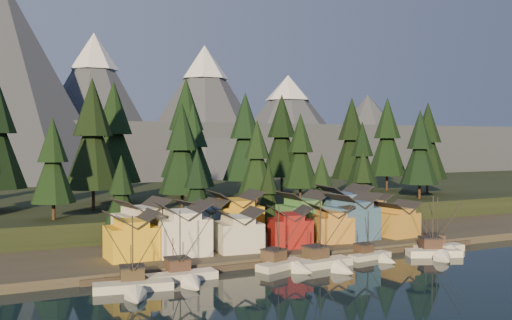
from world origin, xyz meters
name	(u,v)px	position (x,y,z in m)	size (l,w,h in m)	color
ground	(356,280)	(0.00, 0.00, 0.00)	(500.00, 500.00, 0.00)	black
shore_strip	(249,237)	(0.00, 40.00, 0.75)	(400.00, 50.00, 1.50)	#3B372B
hillside	(178,204)	(0.00, 90.00, 3.00)	(420.00, 100.00, 6.00)	black
dock	(303,258)	(0.00, 16.50, 0.50)	(80.00, 4.00, 1.00)	#463B32
mountain_ridge	(91,132)	(-4.20, 213.59, 26.06)	(560.00, 190.00, 90.00)	#4A4F5F
boat_0	(134,278)	(-33.44, 7.86, 2.18)	(12.23, 13.01, 12.21)	beige
boat_1	(184,268)	(-24.83, 10.69, 2.22)	(11.57, 12.61, 12.28)	silver
boat_2	(286,256)	(-6.37, 11.30, 2.34)	(10.36, 10.92, 12.03)	beige
boat_3	(327,254)	(0.58, 9.07, 2.40)	(11.66, 12.49, 12.84)	silver
boat_4	(374,250)	(12.29, 11.32, 1.82)	(9.30, 9.89, 9.87)	silver
boat_5	(436,244)	(24.08, 7.75, 2.50)	(10.93, 11.53, 12.79)	white
boat_6	(443,241)	(29.10, 11.29, 2.26)	(10.50, 11.19, 11.89)	silver
house_front_0	(131,234)	(-29.77, 24.65, 5.84)	(8.54, 8.10, 8.26)	yellow
house_front_1	(182,227)	(-20.55, 24.49, 6.49)	(9.70, 9.36, 9.49)	white
house_front_2	(238,229)	(-10.14, 23.07, 5.63)	(8.72, 8.78, 7.86)	beige
house_front_3	(290,226)	(0.84, 22.79, 5.55)	(9.06, 8.80, 7.72)	maroon
house_front_4	(331,222)	(11.12, 23.81, 5.43)	(8.81, 9.25, 7.49)	#BB7F30
house_front_5	(352,215)	(16.62, 24.33, 6.54)	(9.83, 9.08, 9.60)	#3A618A
house_front_6	(397,218)	(27.27, 22.73, 5.43)	(8.20, 7.84, 7.48)	#BC8830
house_back_0	(141,223)	(-26.15, 31.89, 6.56)	(10.18, 9.89, 9.63)	beige
house_back_1	(202,221)	(-14.10, 31.51, 6.18)	(9.19, 9.27, 8.91)	#355B7E
house_back_2	(236,215)	(-6.12, 33.17, 6.86)	(10.14, 9.41, 10.20)	gold
house_back_3	(303,212)	(9.83, 33.14, 6.47)	(9.52, 8.52, 9.46)	#427A42
house_back_4	(344,208)	(19.33, 31.25, 7.09)	(10.55, 10.19, 10.65)	#3C618F
house_back_5	(370,211)	(27.52, 32.57, 5.84)	(7.92, 8.00, 8.27)	#A4773A
tree_hill_2	(53,163)	(-40.00, 48.00, 17.46)	(9.01, 9.01, 20.98)	#332319
tree_hill_3	(93,138)	(-30.00, 60.00, 22.70)	(13.11, 13.11, 30.54)	#332319
tree_hill_4	(114,136)	(-22.00, 75.00, 23.28)	(13.57, 13.57, 31.60)	#332319
tree_hill_5	(182,152)	(-12.00, 50.00, 19.58)	(10.66, 10.66, 24.84)	#332319
tree_hill_6	(193,149)	(-4.00, 65.00, 20.03)	(11.02, 11.02, 25.67)	#332319
tree_hill_7	(257,160)	(6.00, 48.00, 17.53)	(9.06, 9.06, 21.09)	#332319
tree_hill_8	(245,140)	(14.00, 72.00, 22.22)	(12.73, 12.73, 29.67)	#332319
tree_hill_9	(300,153)	(22.00, 55.00, 18.70)	(9.97, 9.97, 23.24)	#332319
tree_hill_10	(282,139)	(30.00, 80.00, 22.59)	(13.02, 13.02, 30.34)	#332319
tree_hill_11	(362,157)	(38.00, 50.00, 17.61)	(9.12, 9.12, 21.25)	#332319
tree_hill_12	(352,141)	(46.00, 66.00, 21.80)	(12.41, 12.41, 28.90)	#332319
tree_hill_13	(420,150)	(56.00, 48.00, 19.43)	(10.55, 10.55, 24.57)	#332319
tree_hill_14	(387,140)	(64.00, 72.00, 22.35)	(12.83, 12.83, 29.90)	#332319
tree_hill_15	(186,132)	(0.00, 82.00, 24.59)	(14.59, 14.59, 33.99)	#332319
tree_hill_17	(428,144)	(68.00, 58.00, 21.09)	(11.85, 11.85, 27.60)	#332319
tree_shore_0	(121,195)	(-28.00, 40.00, 11.22)	(7.64, 7.64, 17.80)	#332319
tree_shore_1	(197,189)	(-12.00, 40.00, 11.87)	(8.15, 8.15, 18.99)	#332319
tree_shore_2	(269,194)	(5.00, 40.00, 10.00)	(6.68, 6.68, 15.57)	#332319
tree_shore_3	(322,187)	(19.00, 40.00, 11.04)	(7.50, 7.50, 17.47)	#332319
tree_shore_4	(363,183)	(31.00, 40.00, 11.59)	(7.93, 7.93, 18.48)	#332319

